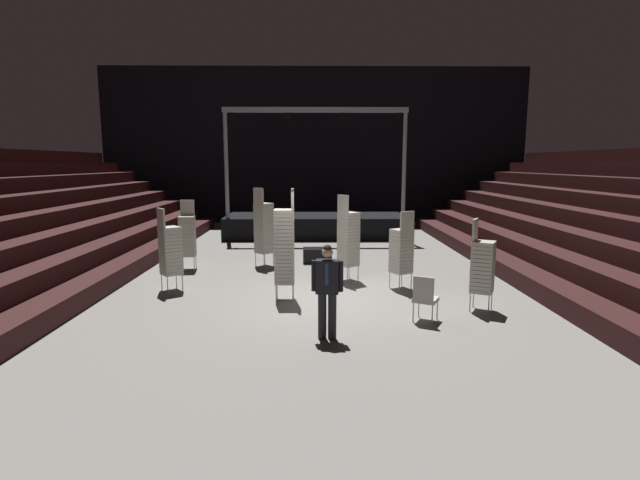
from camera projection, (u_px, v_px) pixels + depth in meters
name	position (u px, v px, depth m)	size (l,w,h in m)	color
ground_plane	(317.00, 303.00, 11.13)	(22.00, 30.00, 0.10)	slate
arena_end_wall	(315.00, 146.00, 25.30)	(22.00, 0.30, 8.00)	black
stage_riser	(315.00, 223.00, 20.82)	(7.59, 2.91, 5.28)	black
man_with_tie	(327.00, 286.00, 8.55)	(0.57, 0.27, 1.72)	black
chair_stack_front_left	(401.00, 250.00, 12.05)	(0.60, 0.60, 1.96)	#B2B5BA
chair_stack_front_right	(170.00, 250.00, 11.87)	(0.62, 0.62, 2.05)	#B2B5BA
chair_stack_mid_left	(348.00, 238.00, 12.86)	(0.61, 0.61, 2.31)	#B2B5BA
chair_stack_mid_right	(482.00, 265.00, 10.22)	(0.60, 0.60, 1.96)	#B2B5BA
chair_stack_mid_centre	(187.00, 235.00, 14.24)	(0.48, 0.48, 2.05)	#B2B5BA
chair_stack_rear_left	(264.00, 227.00, 14.70)	(0.62, 0.62, 2.39)	#B2B5BA
chair_stack_rear_right	(285.00, 245.00, 10.95)	(0.44, 0.44, 2.56)	#B2B5BA
equipment_road_case	(317.00, 255.00, 15.38)	(0.90, 0.60, 0.45)	black
loose_chair_near_man	(425.00, 296.00, 9.54)	(0.60, 0.60, 0.95)	#B2B5BA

